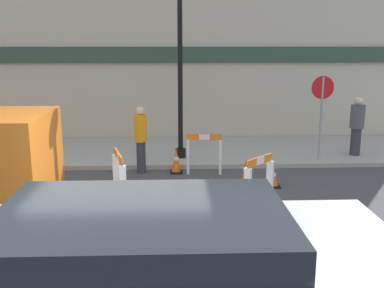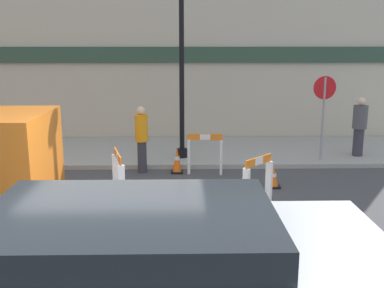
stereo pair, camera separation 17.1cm
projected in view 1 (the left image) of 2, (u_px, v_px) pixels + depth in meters
name	position (u px, v px, depth m)	size (l,w,h in m)	color
ground_plane	(126.00, 248.00, 7.09)	(60.00, 60.00, 0.00)	#424244
sidewalk_slab	(148.00, 151.00, 13.18)	(18.00, 3.53, 0.12)	#9E9B93
storefront_facade	(150.00, 56.00, 14.38)	(18.00, 0.22, 5.50)	#BCB29E
streetlamp_post	(180.00, 45.00, 11.61)	(0.44, 0.44, 4.64)	black
stop_sign	(322.00, 104.00, 11.70)	(0.60, 0.07, 2.22)	gray
barricade_0	(204.00, 152.00, 10.99)	(0.86, 0.21, 1.01)	white
barricade_1	(119.00, 177.00, 8.81)	(0.37, 0.94, 1.09)	white
barricade_2	(259.00, 183.00, 8.50)	(0.65, 0.65, 1.09)	white
traffic_cone_0	(273.00, 177.00, 10.06)	(0.30, 0.30, 0.49)	black
traffic_cone_1	(176.00, 161.00, 11.14)	(0.30, 0.30, 0.65)	black
traffic_cone_2	(246.00, 172.00, 10.17)	(0.30, 0.30, 0.65)	black
person_worker	(141.00, 137.00, 11.03)	(0.44, 0.44, 1.66)	#33333D
person_pedestrian	(357.00, 124.00, 12.34)	(0.50, 0.50, 1.62)	#33333D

